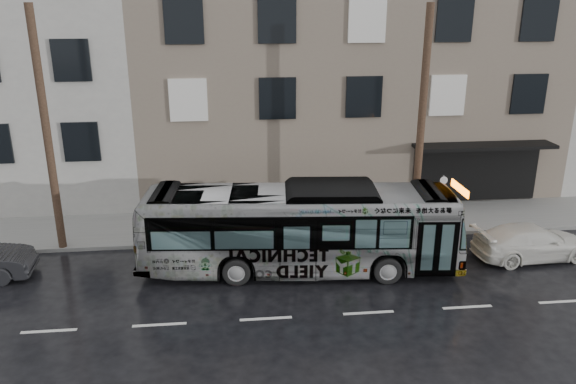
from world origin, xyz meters
name	(u,v)px	position (x,y,z in m)	size (l,w,h in m)	color
ground	(261,280)	(0.00, 0.00, 0.00)	(120.00, 120.00, 0.00)	black
sidewalk	(254,225)	(0.00, 4.90, 0.07)	(90.00, 3.60, 0.15)	gray
building_taupe	(338,73)	(5.00, 12.70, 5.50)	(20.00, 12.00, 11.00)	#766C5B
utility_pole_front	(421,124)	(6.50, 3.30, 4.65)	(0.30, 0.30, 9.00)	#513928
utility_pole_rear	(47,133)	(-7.50, 3.30, 4.65)	(0.30, 0.30, 9.00)	#513928
sign_post	(441,203)	(7.60, 3.30, 1.35)	(0.06, 0.06, 2.40)	slate
bus	(299,229)	(1.43, 0.75, 1.57)	(2.64, 11.28, 3.14)	#B2B2B2
white_sedan	(532,242)	(10.22, 0.73, 0.64)	(1.80, 4.44, 1.29)	silver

